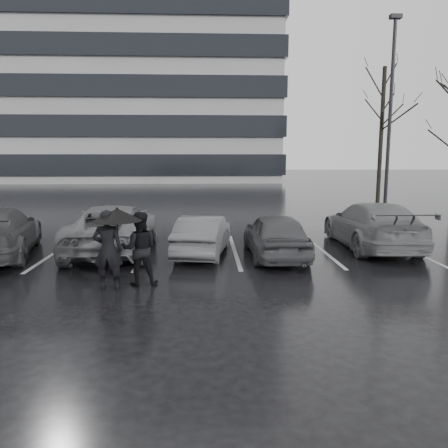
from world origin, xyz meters
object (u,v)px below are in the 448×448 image
pedestrian_left (108,250)px  tree_north (381,135)px  lamp_post (389,132)px  car_west_b (113,228)px  pedestrian_right (139,249)px  car_east (372,225)px  car_main (275,235)px  car_west_a (203,235)px

pedestrian_left → tree_north: 23.03m
lamp_post → car_west_b: bearing=-154.3°
pedestrian_right → lamp_post: size_ratio=0.20×
car_west_b → pedestrian_left: pedestrian_left is taller
car_east → pedestrian_right: 7.95m
car_main → car_west_a: size_ratio=1.07×
car_main → lamp_post: size_ratio=0.45×
car_east → car_west_b: bearing=2.5°
pedestrian_right → car_west_a: bearing=-121.3°
pedestrian_left → tree_north: bearing=-125.0°
car_main → tree_north: tree_north is taller
lamp_post → tree_north: (3.41, 9.26, 0.25)m
pedestrian_right → lamp_post: bearing=-142.9°
pedestrian_left → pedestrian_right: size_ratio=1.06×
car_main → tree_north: bearing=-122.2°
car_main → car_east: car_east is taller
car_main → pedestrian_left: (-4.26, -2.95, 0.24)m
pedestrian_right → pedestrian_left: bearing=19.4°
car_west_a → car_east: size_ratio=0.71×
lamp_post → car_west_a: bearing=-144.4°
car_west_b → pedestrian_right: bearing=106.8°
pedestrian_left → tree_north: (13.51, 18.35, 3.34)m
car_main → lamp_post: bearing=-134.8°
car_east → tree_north: tree_north is taller
car_west_a → car_east: car_east is taller
tree_north → car_west_a: bearing=-127.3°
car_west_a → car_west_b: bearing=-1.4°
car_main → car_west_b: bearing=-12.1°
car_main → lamp_post: 9.10m
car_west_a → pedestrian_left: size_ratio=2.02×
car_west_b → lamp_post: bearing=-157.9°
car_west_a → pedestrian_right: pedestrian_right is taller
lamp_post → tree_north: lamp_post is taller
car_east → tree_north: 15.78m
car_west_b → pedestrian_left: size_ratio=2.94×
car_east → pedestrian_right: (-6.97, -3.83, 0.11)m
car_west_b → pedestrian_left: (0.68, -3.90, 0.17)m
car_east → pedestrian_left: size_ratio=2.85×
pedestrian_left → tree_north: size_ratio=0.21×
pedestrian_left → pedestrian_right: (0.65, 0.31, -0.05)m
car_west_b → tree_north: (14.19, 14.45, 3.51)m
car_west_b → lamp_post: lamp_post is taller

